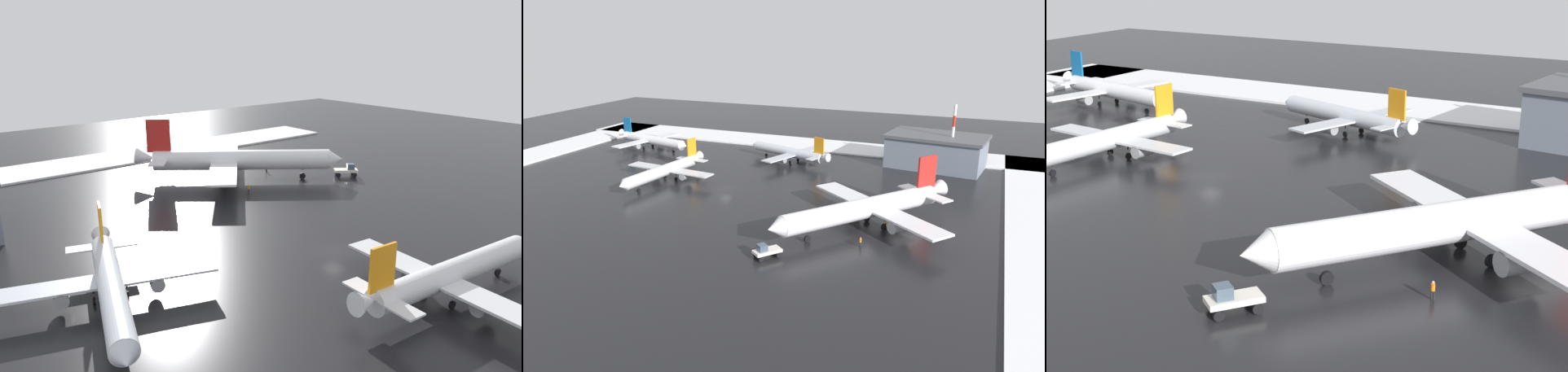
% 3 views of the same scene
% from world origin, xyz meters
% --- Properties ---
extents(ground_plane, '(240.00, 240.00, 0.00)m').
position_xyz_m(ground_plane, '(0.00, 0.00, 0.00)').
color(ground_plane, black).
extents(snow_bank_far, '(152.00, 16.00, 0.41)m').
position_xyz_m(snow_bank_far, '(0.00, -50.00, 0.21)').
color(snow_bank_far, white).
rests_on(snow_bank_far, ground_plane).
extents(airplane_distant_tail, '(30.23, 34.24, 12.02)m').
position_xyz_m(airplane_distant_tail, '(-35.87, 10.98, 3.97)').
color(airplane_distant_tail, white).
rests_on(airplane_distant_tail, ground_plane).
extents(airplane_parked_portside, '(26.96, 22.73, 8.23)m').
position_xyz_m(airplane_parked_portside, '(-4.57, -28.52, 2.72)').
color(airplane_parked_portside, silver).
rests_on(airplane_parked_portside, ground_plane).
extents(airplane_foreground_jet, '(28.92, 24.21, 8.65)m').
position_xyz_m(airplane_foreground_jet, '(39.87, -26.17, 2.86)').
color(airplane_foreground_jet, white).
rests_on(airplane_foreground_jet, ground_plane).
extents(airplane_far_rear, '(24.12, 29.01, 8.61)m').
position_xyz_m(airplane_far_rear, '(16.10, 0.56, 2.85)').
color(airplane_far_rear, silver).
rests_on(airplane_far_rear, ground_plane).
extents(pushback_tug, '(4.55, 4.99, 2.50)m').
position_xyz_m(pushback_tug, '(-23.98, 29.74, 1.28)').
color(pushback_tug, silver).
rests_on(pushback_tug, ground_plane).
extents(ground_crew_near_tug, '(0.36, 0.36, 1.71)m').
position_xyz_m(ground_crew_near_tug, '(-27.15, 7.07, 0.97)').
color(ground_crew_near_tug, black).
rests_on(ground_crew_near_tug, ground_plane).
extents(ground_crew_mid_apron, '(0.36, 0.36, 1.71)m').
position_xyz_m(ground_crew_mid_apron, '(-39.79, 10.51, 0.97)').
color(ground_crew_mid_apron, black).
rests_on(ground_crew_mid_apron, ground_plane).
extents(ground_crew_by_nose_gear, '(0.36, 0.36, 1.71)m').
position_xyz_m(ground_crew_by_nose_gear, '(-37.14, 19.59, 0.97)').
color(ground_crew_by_nose_gear, black).
rests_on(ground_crew_by_nose_gear, ground_plane).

